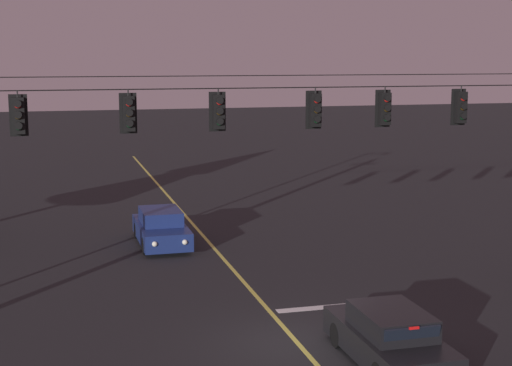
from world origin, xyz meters
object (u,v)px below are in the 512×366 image
Objects in this scene: traffic_light_leftmost at (18,116)px; traffic_light_far_right at (461,107)px; traffic_light_centre at (219,112)px; traffic_light_right_inner at (315,110)px; car_waiting_near_lane at (389,338)px; traffic_light_rightmost at (385,109)px; traffic_light_left_inner at (129,114)px; car_oncoming_lead at (161,228)px.

traffic_light_leftmost is 13.00m from traffic_light_far_right.
traffic_light_centre and traffic_light_right_inner have the same top height.
car_waiting_near_lane is (3.07, -5.04, -5.15)m from traffic_light_centre.
traffic_light_far_right is at bearing 0.00° from traffic_light_centre.
traffic_light_rightmost is 2.52m from traffic_light_far_right.
traffic_light_centre is 2.88m from traffic_light_right_inner.
traffic_light_left_inner is (2.89, 0.00, 0.00)m from traffic_light_leftmost.
traffic_light_leftmost reaches higher than car_waiting_near_lane.
car_waiting_near_lane and car_oncoming_lead have the same top height.
traffic_light_leftmost is 11.12m from car_waiting_near_lane.
car_waiting_near_lane is (-2.00, -5.04, -5.15)m from traffic_light_rightmost.
traffic_light_right_inner is 1.00× the size of traffic_light_far_right.
traffic_light_centre is at bearing 180.00° from traffic_light_right_inner.
traffic_light_leftmost and traffic_light_right_inner have the same top height.
traffic_light_far_right is 0.28× the size of car_oncoming_lead.
traffic_light_right_inner is (5.39, 0.00, 0.00)m from traffic_light_left_inner.
traffic_light_far_right is at bearing 0.00° from traffic_light_leftmost.
traffic_light_centre is 9.90m from car_oncoming_lead.
car_waiting_near_lane is 0.98× the size of car_oncoming_lead.
traffic_light_far_right is at bearing 0.00° from traffic_light_rightmost.
traffic_light_leftmost is at bearing 180.00° from traffic_light_rightmost.
car_waiting_near_lane is at bearing -87.86° from traffic_light_right_inner.
traffic_light_leftmost is at bearing 180.00° from traffic_light_centre.
traffic_light_centre is 1.00× the size of traffic_light_right_inner.
traffic_light_left_inner is 5.39m from traffic_light_right_inner.
traffic_light_right_inner is 2.19m from traffic_light_rightmost.
traffic_light_rightmost is at bearing -56.49° from car_oncoming_lead.
traffic_light_rightmost is (10.47, 0.00, 0.00)m from traffic_light_leftmost.
traffic_light_far_right is at bearing -46.13° from car_oncoming_lead.
traffic_light_rightmost and traffic_light_far_right have the same top height.
traffic_light_centre is at bearing 121.37° from car_waiting_near_lane.
traffic_light_leftmost is 1.00× the size of traffic_light_left_inner.
traffic_light_leftmost and traffic_light_centre have the same top height.
car_waiting_near_lane is at bearing -131.95° from traffic_light_far_right.
traffic_light_leftmost is at bearing 180.00° from traffic_light_right_inner.
traffic_light_left_inner reaches higher than car_oncoming_lead.
traffic_light_rightmost is at bearing 68.30° from car_waiting_near_lane.
traffic_light_rightmost is 1.00× the size of traffic_light_far_right.
traffic_light_right_inner is at bearing 0.00° from traffic_light_left_inner.
car_oncoming_lead is at bearing 123.51° from traffic_light_rightmost.
car_waiting_near_lane is (8.47, -5.04, -5.15)m from traffic_light_leftmost.
car_oncoming_lead is at bearing 59.89° from traffic_light_leftmost.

